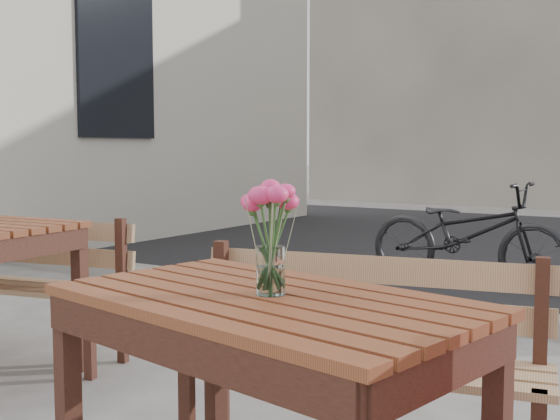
# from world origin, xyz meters

# --- Properties ---
(main_table) EXTENTS (1.34, 0.93, 0.76)m
(main_table) POSITION_xyz_m (0.11, 0.09, 0.63)
(main_table) COLOR brown
(main_table) RESTS_ON ground
(main_bench) EXTENTS (1.38, 0.67, 0.83)m
(main_bench) POSITION_xyz_m (0.11, 0.73, 0.50)
(main_bench) COLOR #9A784F
(main_bench) RESTS_ON ground
(main_vase) EXTENTS (0.18, 0.18, 0.33)m
(main_vase) POSITION_xyz_m (0.11, 0.10, 0.97)
(main_vase) COLOR white
(main_vase) RESTS_ON main_table
(second_bench) EXTENTS (1.37, 0.66, 0.82)m
(second_bench) POSITION_xyz_m (-2.14, 0.96, 0.50)
(second_bench) COLOR #9A784F
(second_bench) RESTS_ON ground
(bicycle) EXTENTS (1.74, 0.66, 0.90)m
(bicycle) POSITION_xyz_m (-0.65, 4.30, 0.45)
(bicycle) COLOR black
(bicycle) RESTS_ON ground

